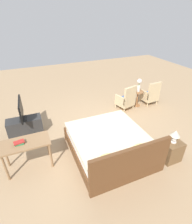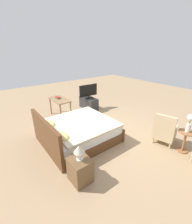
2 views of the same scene
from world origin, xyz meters
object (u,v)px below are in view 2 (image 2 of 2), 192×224
Objects in this scene: tv_stand at (89,103)px; book_stack at (58,98)px; bed at (77,132)px; armchair_by_window_right at (165,131)px; nightstand at (80,170)px; side_table at (185,139)px; flower_vase at (190,121)px; table_lamp at (79,151)px; tv_flatscreen at (88,91)px; vanity_desk at (60,102)px.

tv_stand is 4.15× the size of book_stack.
bed reaches higher than armchair_by_window_right.
armchair_by_window_right reaches higher than nightstand.
flower_vase is (0.00, 0.00, 0.51)m from side_table.
tv_flatscreen is (3.18, -2.45, 0.07)m from table_lamp.
flower_vase reaches higher than table_lamp.
armchair_by_window_right is at bearing -156.37° from vanity_desk.
nightstand is 3.37m from vanity_desk.
tv_stand is at bearing -94.60° from book_stack.
side_table is at bearing -107.88° from nightstand.
table_lamp is at bearing 150.85° from bed.
bed is 2.57m from tv_stand.
table_lamp reaches higher than vanity_desk.
table_lamp is 4.02m from tv_flatscreen.
table_lamp is at bearing 161.17° from vanity_desk.
armchair_by_window_right is 1.74× the size of nightstand.
table_lamp is 4.04m from tv_stand.
nightstand is 3.49m from book_stack.
bed is 2.08× the size of tv_stand.
tv_stand is (4.04, 0.22, -0.12)m from side_table.
vanity_desk is (4.04, 1.59, 0.24)m from side_table.
tv_stand is (3.18, -2.45, -0.01)m from nightstand.
nightstand is 4.01m from tv_stand.
armchair_by_window_right is at bearing -130.35° from bed.
tv_flatscreen is 3.77× the size of book_stack.
bed is 2.17× the size of armchair_by_window_right.
tv_flatscreen is at bearing -37.65° from table_lamp.
bed is at bearing 137.50° from tv_flatscreen.
flower_vase reaches higher than tv_stand.
tv_flatscreen is (3.18, -2.45, 0.55)m from nightstand.
armchair_by_window_right is 2.67m from table_lamp.
table_lamp is (0.00, 0.00, 0.48)m from nightstand.
tv_flatscreen reaches higher than side_table.
table_lamp is (0.33, 2.62, 0.37)m from armchair_by_window_right.
armchair_by_window_right is 0.88× the size of vanity_desk.
armchair_by_window_right is at bearing -177.27° from tv_stand.
table_lamp is 1.43× the size of book_stack.
flower_vase is 1.45× the size of table_lamp.
armchair_by_window_right is at bearing 5.91° from side_table.
tv_flatscreen is (1.90, -1.74, 0.52)m from bed.
bed reaches higher than nightstand.
table_lamp is 0.32× the size of vanity_desk.
side_table is 4.35m from vanity_desk.
book_stack is at bearing -18.04° from table_lamp.
vanity_desk is at bearing 89.98° from tv_stand.
tv_stand is 1.47m from book_stack.
armchair_by_window_right reaches higher than book_stack.
book_stack is (3.29, -1.07, 0.49)m from nightstand.
tv_stand is at bearing 177.43° from tv_flatscreen.
side_table is at bearing -137.63° from bed.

